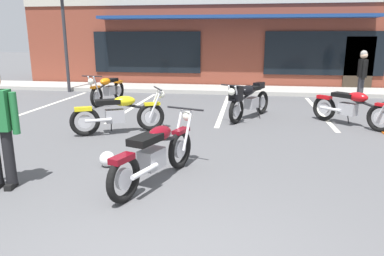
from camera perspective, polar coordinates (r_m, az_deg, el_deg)
name	(u,v)px	position (r m, az deg, el deg)	size (l,w,h in m)	color
ground_plane	(207,153)	(6.77, 2.42, -3.92)	(80.00, 80.00, 0.00)	#515154
sidewalk_kerb	(230,90)	(14.47, 5.96, 5.99)	(22.00, 1.80, 0.14)	#A8A59E
brick_storefront_building	(235,42)	(18.03, 6.74, 13.16)	(17.97, 6.45, 3.64)	brown
painted_stall_lines	(224,109)	(10.93, 4.96, 3.03)	(11.08, 4.80, 0.01)	silver
motorcycle_foreground_classic	(156,153)	(5.32, -5.67, -3.84)	(1.01, 2.03, 0.98)	black
motorcycle_red_sportbike	(352,107)	(9.49, 23.73, 3.01)	(1.67, 1.64, 0.98)	black
motorcycle_black_cruiser	(248,99)	(9.53, 8.76, 4.48)	(1.24, 1.93, 0.98)	black
motorcycle_silver_naked	(108,89)	(12.04, -13.06, 5.95)	(0.71, 2.10, 0.98)	black
motorcycle_blue_standard	(120,113)	(8.19, -11.26, 2.34)	(1.92, 1.25, 0.98)	black
person_in_shorts_foreground	(362,74)	(12.90, 25.04, 7.72)	(0.30, 0.61, 1.68)	black
helmet_on_pavement	(107,159)	(6.21, -13.07, -4.73)	(0.26, 0.26, 0.26)	silver
parking_lot_lamp_post	(61,8)	(14.83, -19.79, 17.23)	(0.24, 0.76, 4.77)	#2D2D33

